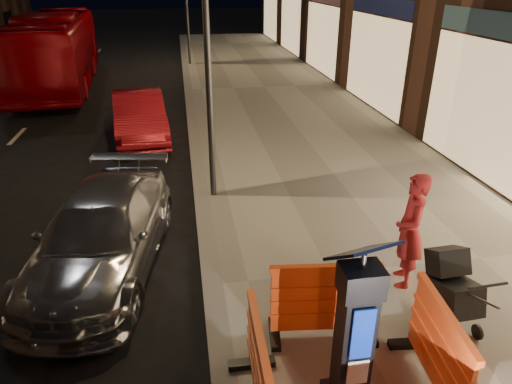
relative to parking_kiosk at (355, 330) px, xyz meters
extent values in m
plane|color=black|center=(-1.26, 2.18, -1.08)|extent=(120.00, 120.00, 0.00)
cube|color=gray|center=(1.74, 2.18, -1.01)|extent=(6.00, 60.00, 0.15)
cube|color=slate|center=(-1.26, 2.18, -1.01)|extent=(0.30, 60.00, 0.15)
cube|color=black|center=(0.00, 0.00, 0.00)|extent=(0.62, 0.62, 1.86)
cube|color=#E54918|center=(0.00, 0.95, -0.41)|extent=(1.39, 0.69, 1.04)
cube|color=#E54918|center=(-0.95, 0.00, -0.41)|extent=(0.58, 1.35, 1.04)
cube|color=#E54918|center=(0.95, 0.00, -0.41)|extent=(0.67, 1.38, 1.04)
imported|color=#A6A6AA|center=(-2.88, 3.13, -1.08)|extent=(2.33, 4.36, 1.20)
imported|color=#AC1420|center=(-2.72, 9.47, -1.08)|extent=(1.77, 3.97, 1.27)
imported|color=#9A020B|center=(-6.38, 16.85, -1.08)|extent=(3.29, 10.39, 2.85)
imported|color=maroon|center=(1.48, 1.82, -0.08)|extent=(0.57, 0.71, 1.70)
cube|color=black|center=(1.68, 0.92, -0.45)|extent=(0.54, 0.80, 0.96)
cylinder|color=#3F3F44|center=(-1.01, 5.18, 2.07)|extent=(0.12, 0.12, 6.00)
camera|label=1|loc=(-1.51, -3.22, 3.14)|focal=32.00mm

